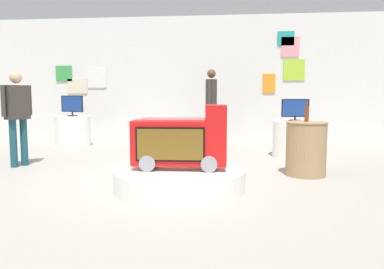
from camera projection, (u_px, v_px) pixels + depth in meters
ground_plane at (158, 180)px, 5.76m from camera, size 30.00×30.00×0.00m
back_wall_display at (193, 80)px, 9.97m from camera, size 12.19×0.13×3.17m
main_display_pedestal at (179, 179)px, 5.18m from camera, size 1.73×1.73×0.27m
novelty_firetruck_tv at (181, 143)px, 5.12m from camera, size 1.25×0.48×0.84m
display_pedestal_left_rear at (294, 139)px, 7.79m from camera, size 0.86×0.86×0.71m
tv_on_left_rear at (295, 109)px, 7.72m from camera, size 0.55×0.24×0.43m
display_pedestal_center_rear at (73, 131)px, 9.32m from camera, size 0.81×0.81×0.71m
tv_on_center_rear at (72, 105)px, 9.25m from camera, size 0.57×0.23×0.48m
side_table_round at (306, 148)px, 6.02m from camera, size 0.63×0.63×0.83m
bottle_on_side_table at (307, 114)px, 5.98m from camera, size 0.06×0.06×0.31m
shopper_browsing_near_truck at (211, 102)px, 9.06m from camera, size 0.24×0.56×1.80m
shopper_browsing_rear at (17, 111)px, 6.70m from camera, size 0.35×0.51×1.62m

